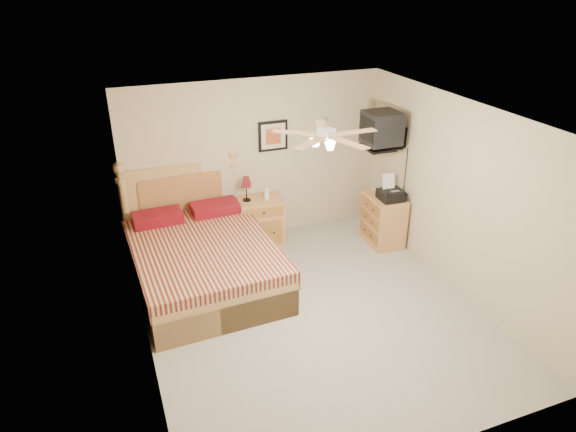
% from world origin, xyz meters
% --- Properties ---
extents(floor, '(4.50, 4.50, 0.00)m').
position_xyz_m(floor, '(0.00, 0.00, 0.00)').
color(floor, gray).
rests_on(floor, ground).
extents(ceiling, '(4.00, 4.50, 0.04)m').
position_xyz_m(ceiling, '(0.00, 0.00, 2.50)').
color(ceiling, white).
rests_on(ceiling, ground).
extents(wall_back, '(4.00, 0.04, 2.50)m').
position_xyz_m(wall_back, '(0.00, 2.25, 1.25)').
color(wall_back, '#C0B08D').
rests_on(wall_back, ground).
extents(wall_front, '(4.00, 0.04, 2.50)m').
position_xyz_m(wall_front, '(0.00, -2.25, 1.25)').
color(wall_front, '#C0B08D').
rests_on(wall_front, ground).
extents(wall_left, '(0.04, 4.50, 2.50)m').
position_xyz_m(wall_left, '(-2.00, 0.00, 1.25)').
color(wall_left, '#C0B08D').
rests_on(wall_left, ground).
extents(wall_right, '(0.04, 4.50, 2.50)m').
position_xyz_m(wall_right, '(2.00, 0.00, 1.25)').
color(wall_right, '#C0B08D').
rests_on(wall_right, ground).
extents(bed, '(1.86, 2.38, 1.50)m').
position_xyz_m(bed, '(-1.12, 1.12, 0.75)').
color(bed, '#B0864E').
rests_on(bed, ground).
extents(nightstand, '(0.72, 0.57, 0.72)m').
position_xyz_m(nightstand, '(-0.03, 2.00, 0.36)').
color(nightstand, '#BF7440').
rests_on(nightstand, ground).
extents(table_lamp, '(0.27, 0.27, 0.38)m').
position_xyz_m(table_lamp, '(-0.24, 2.02, 0.92)').
color(table_lamp, '#5C131B').
rests_on(table_lamp, nightstand).
extents(lotion_bottle, '(0.09, 0.09, 0.23)m').
position_xyz_m(lotion_bottle, '(0.06, 1.95, 0.84)').
color(lotion_bottle, white).
rests_on(lotion_bottle, nightstand).
extents(framed_picture, '(0.46, 0.04, 0.46)m').
position_xyz_m(framed_picture, '(0.27, 2.23, 1.62)').
color(framed_picture, black).
rests_on(framed_picture, wall_back).
extents(dresser, '(0.50, 0.69, 0.79)m').
position_xyz_m(dresser, '(1.73, 1.29, 0.39)').
color(dresser, '#BC7642').
rests_on(dresser, ground).
extents(fax_machine, '(0.36, 0.39, 0.37)m').
position_xyz_m(fax_machine, '(1.74, 1.16, 0.97)').
color(fax_machine, black).
rests_on(fax_machine, dresser).
extents(magazine_lower, '(0.24, 0.30, 0.03)m').
position_xyz_m(magazine_lower, '(1.66, 1.51, 0.80)').
color(magazine_lower, beige).
rests_on(magazine_lower, dresser).
extents(magazine_upper, '(0.28, 0.31, 0.02)m').
position_xyz_m(magazine_upper, '(1.69, 1.50, 0.82)').
color(magazine_upper, tan).
rests_on(magazine_upper, magazine_lower).
extents(wall_tv, '(0.56, 0.46, 0.58)m').
position_xyz_m(wall_tv, '(1.75, 1.34, 1.81)').
color(wall_tv, black).
rests_on(wall_tv, wall_right).
extents(ceiling_fan, '(1.14, 1.14, 0.28)m').
position_xyz_m(ceiling_fan, '(0.00, -0.20, 2.36)').
color(ceiling_fan, white).
rests_on(ceiling_fan, ceiling).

